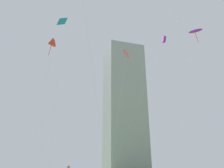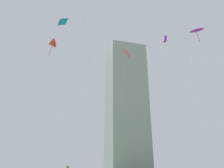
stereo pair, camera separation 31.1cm
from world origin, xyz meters
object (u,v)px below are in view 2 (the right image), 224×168
at_px(kite_flying_4, 197,31).
at_px(kite_flying_7, 51,44).
at_px(kite_flying_6, 165,40).
at_px(kite_flying_2, 63,23).
at_px(distant_highrise_0, 126,104).
at_px(kite_flying_3, 127,53).

height_order(kite_flying_4, kite_flying_7, kite_flying_4).
distance_m(kite_flying_4, kite_flying_6, 11.11).
height_order(kite_flying_2, distant_highrise_0, distant_highrise_0).
bearing_deg(kite_flying_6, kite_flying_4, 6.56).
bearing_deg(kite_flying_4, kite_flying_6, -173.44).
relative_size(kite_flying_2, kite_flying_7, 1.28).
xyz_separation_m(kite_flying_4, distant_highrise_0, (14.83, 79.96, 5.62)).
distance_m(kite_flying_2, kite_flying_6, 21.00).
relative_size(kite_flying_3, kite_flying_4, 0.72).
bearing_deg(kite_flying_6, kite_flying_2, 167.79).
height_order(kite_flying_2, kite_flying_7, kite_flying_2).
height_order(kite_flying_6, kite_flying_7, kite_flying_6).
bearing_deg(kite_flying_2, kite_flying_3, -12.98).
bearing_deg(kite_flying_7, distant_highrise_0, 59.46).
bearing_deg(kite_flying_4, kite_flying_7, 178.29).
relative_size(kite_flying_2, distant_highrise_0, 0.40).
height_order(kite_flying_2, kite_flying_3, kite_flying_2).
relative_size(kite_flying_4, distant_highrise_0, 0.43).
relative_size(kite_flying_2, kite_flying_3, 1.28).
distance_m(kite_flying_2, kite_flying_4, 30.44).
bearing_deg(kite_flying_3, distant_highrise_0, 67.79).
bearing_deg(kite_flying_4, kite_flying_3, 178.66).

